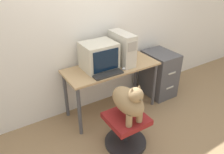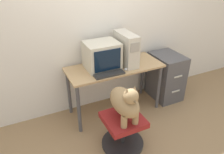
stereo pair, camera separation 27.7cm
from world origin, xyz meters
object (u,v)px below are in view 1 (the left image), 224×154
(office_chair, at_px, (126,129))
(dog, at_px, (129,101))
(filing_cabinet, at_px, (159,74))
(pc_tower, at_px, (122,48))
(keyboard, at_px, (108,74))
(crt_monitor, at_px, (99,56))

(office_chair, relative_size, dog, 1.05)
(office_chair, height_order, filing_cabinet, filing_cabinet)
(office_chair, distance_m, dog, 0.46)
(office_chair, xyz_separation_m, dog, (0.00, -0.04, 0.45))
(pc_tower, xyz_separation_m, dog, (-0.42, -0.76, -0.31))
(keyboard, bearing_deg, pc_tower, 30.71)
(crt_monitor, distance_m, filing_cabinet, 1.27)
(filing_cabinet, bearing_deg, keyboard, -170.66)
(dog, bearing_deg, office_chair, 90.00)
(crt_monitor, xyz_separation_m, keyboard, (-0.00, -0.24, -0.17))
(office_chair, relative_size, filing_cabinet, 0.70)
(crt_monitor, bearing_deg, dog, -93.88)
(pc_tower, relative_size, dog, 0.94)
(pc_tower, height_order, dog, pc_tower)
(keyboard, height_order, dog, dog)
(dog, relative_size, filing_cabinet, 0.67)
(crt_monitor, bearing_deg, filing_cabinet, -2.81)
(keyboard, bearing_deg, dog, -95.23)
(dog, bearing_deg, pc_tower, 61.31)
(pc_tower, xyz_separation_m, filing_cabinet, (0.77, -0.03, -0.61))
(crt_monitor, relative_size, keyboard, 1.10)
(filing_cabinet, bearing_deg, pc_tower, 177.64)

